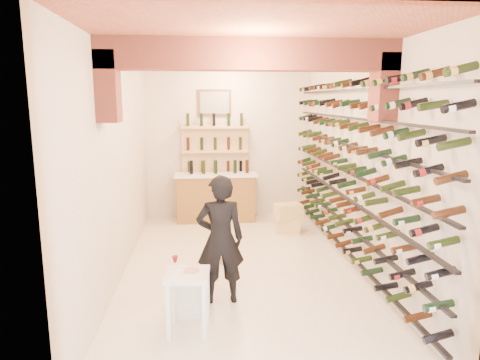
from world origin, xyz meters
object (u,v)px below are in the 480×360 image
(tasting_table, at_px, (187,283))
(person, at_px, (220,239))
(back_counter, at_px, (216,196))
(white_stool, at_px, (193,293))
(chrome_barstool, at_px, (228,236))
(crate_lower, at_px, (288,225))
(wine_rack, at_px, (345,166))

(tasting_table, bearing_deg, person, 64.29)
(back_counter, distance_m, white_stool, 3.99)
(chrome_barstool, distance_m, crate_lower, 1.94)
(crate_lower, bearing_deg, back_counter, 144.56)
(tasting_table, height_order, crate_lower, tasting_table)
(white_stool, relative_size, chrome_barstool, 0.65)
(wine_rack, bearing_deg, chrome_barstool, 172.43)
(chrome_barstool, bearing_deg, crate_lower, 49.55)
(wine_rack, relative_size, chrome_barstool, 7.75)
(tasting_table, distance_m, chrome_barstool, 2.05)
(white_stool, bearing_deg, person, 37.03)
(tasting_table, height_order, white_stool, tasting_table)
(wine_rack, height_order, tasting_table, wine_rack)
(person, bearing_deg, tasting_table, 57.48)
(back_counter, height_order, white_stool, back_counter)
(back_counter, height_order, chrome_barstool, back_counter)
(tasting_table, relative_size, crate_lower, 1.79)
(wine_rack, distance_m, back_counter, 3.38)
(white_stool, distance_m, chrome_barstool, 1.63)
(back_counter, height_order, tasting_table, back_counter)
(wine_rack, bearing_deg, person, -150.89)
(back_counter, xyz_separation_m, white_stool, (-0.40, -3.96, -0.29))
(back_counter, distance_m, crate_lower, 1.70)
(wine_rack, height_order, back_counter, wine_rack)
(wine_rack, xyz_separation_m, back_counter, (-1.83, 2.65, -1.02))
(tasting_table, height_order, person, person)
(white_stool, height_order, crate_lower, white_stool)
(tasting_table, bearing_deg, crate_lower, 66.15)
(chrome_barstool, height_order, crate_lower, chrome_barstool)
(wine_rack, distance_m, person, 2.29)
(person, xyz_separation_m, chrome_barstool, (0.17, 1.29, -0.39))
(wine_rack, height_order, chrome_barstool, wine_rack)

